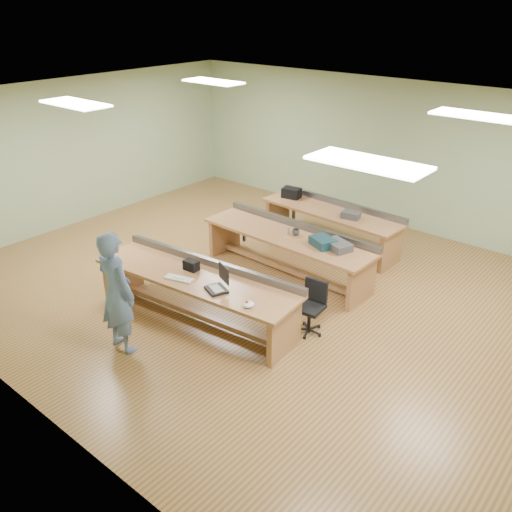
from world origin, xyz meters
name	(u,v)px	position (x,y,z in m)	size (l,w,h in m)	color
floor	(264,289)	(0.00, 0.00, 0.00)	(10.00, 10.00, 0.00)	#9E6D3C
ceiling	(266,107)	(0.00, 0.00, 3.00)	(10.00, 10.00, 0.00)	silver
wall_back	(387,153)	(0.00, 4.00, 1.50)	(10.00, 0.04, 3.00)	#93AE84
wall_front	(25,308)	(0.00, -4.00, 1.50)	(10.00, 0.04, 3.00)	#93AE84
wall_left	(80,152)	(-5.00, 0.00, 1.50)	(0.04, 8.00, 3.00)	#93AE84
fluor_panels	(266,109)	(0.00, 0.00, 2.97)	(6.20, 3.50, 0.03)	white
workbench_front	(197,286)	(-0.19, -1.35, 0.57)	(3.36, 1.21, 0.86)	#B3784B
workbench_mid	(288,244)	(-0.06, 0.73, 0.56)	(3.23, 0.94, 0.86)	#B3784B
workbench_back	(331,220)	(-0.12, 2.18, 0.56)	(2.89, 0.91, 0.86)	#B3784B
person	(117,292)	(-0.49, -2.54, 0.87)	(0.64, 0.42, 1.75)	#6681A7
laptop_base	(216,290)	(0.35, -1.50, 0.77)	(0.31, 0.25, 0.03)	black
laptop_screen	(224,273)	(0.40, -1.39, 0.99)	(0.31, 0.01, 0.24)	black
keyboard	(179,279)	(-0.29, -1.60, 0.76)	(0.43, 0.14, 0.02)	beige
trackball_mouse	(249,304)	(0.97, -1.53, 0.79)	(0.14, 0.17, 0.07)	white
camera_bag	(191,265)	(-0.37, -1.28, 0.83)	(0.22, 0.14, 0.15)	black
task_chair	(311,314)	(1.29, -0.53, 0.29)	(0.46, 0.46, 0.79)	black
parts_bin_teal	(323,242)	(0.66, 0.70, 0.82)	(0.41, 0.30, 0.14)	#12323C
parts_bin_grey	(337,245)	(0.90, 0.75, 0.81)	(0.47, 0.30, 0.13)	#3B3B3E
mug	(296,232)	(0.05, 0.78, 0.80)	(0.13, 0.13, 0.10)	#3B3B3E
drinks_can	(288,231)	(-0.08, 0.72, 0.81)	(0.07, 0.07, 0.12)	silver
storage_box_back	(291,193)	(-1.14, 2.26, 0.85)	(0.35, 0.25, 0.20)	black
tray_back	(351,215)	(0.37, 2.05, 0.81)	(0.32, 0.23, 0.13)	#3B3B3E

